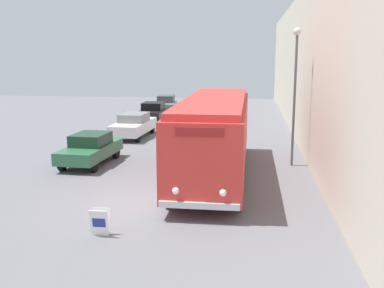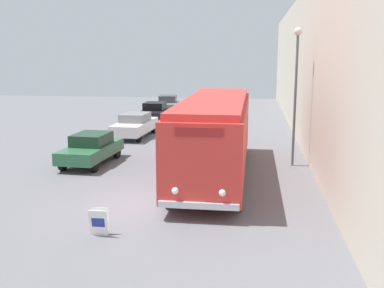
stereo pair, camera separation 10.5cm
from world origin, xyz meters
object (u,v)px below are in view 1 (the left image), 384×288
Objects in this scene: sign_board at (100,223)px; parked_car_far at (153,112)px; streetlamp at (295,77)px; parked_car_near at (90,148)px; parked_car_distant at (166,104)px; parked_car_mid at (134,125)px; vintage_bus at (215,132)px.

sign_board is 22.87m from parked_car_far.
parked_car_near is at bearing -174.28° from streetlamp.
parked_car_far reaches higher than parked_car_near.
parked_car_distant is at bearing 93.67° from parked_car_near.
parked_car_near is 7.34m from parked_car_mid.
vintage_bus reaches higher than parked_car_distant.
parked_car_distant is at bearing 94.11° from parked_car_mid.
parked_car_mid reaches higher than parked_car_near.
parked_car_mid is 1.13× the size of parked_car_far.
parked_car_mid reaches higher than sign_board.
parked_car_mid is (-5.84, 8.61, -1.10)m from vintage_bus.
sign_board is 28.38m from parked_car_distant.
sign_board is 0.18× the size of parked_car_distant.
parked_car_mid is at bearing 124.15° from vintage_bus.
parked_car_far is at bearing 98.55° from sign_board.
streetlamp is 21.44m from parked_car_distant.
parked_car_far is (-0.10, 14.27, -0.00)m from parked_car_near.
parked_car_mid is (-3.13, 15.68, 0.38)m from sign_board.
sign_board is at bearing -88.56° from parked_car_distant.
vintage_bus is 16.73m from parked_car_far.
parked_car_mid is (0.17, 7.34, 0.01)m from parked_car_near.
parked_car_near is 0.90× the size of parked_car_mid.
vintage_bus is at bearing -79.29° from parked_car_distant.
sign_board is 0.19× the size of parked_car_far.
parked_car_mid is 6.94m from parked_car_far.
streetlamp is 1.40× the size of parked_car_distant.
parked_car_distant is at bearing 90.28° from parked_car_far.
streetlamp reaches higher than vintage_bus.
vintage_bus is at bearing 69.07° from sign_board.
sign_board is 8.98m from parked_car_near.
streetlamp is 11.78m from parked_car_mid.
parked_car_distant is (-0.12, 19.83, 0.01)m from parked_car_near.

